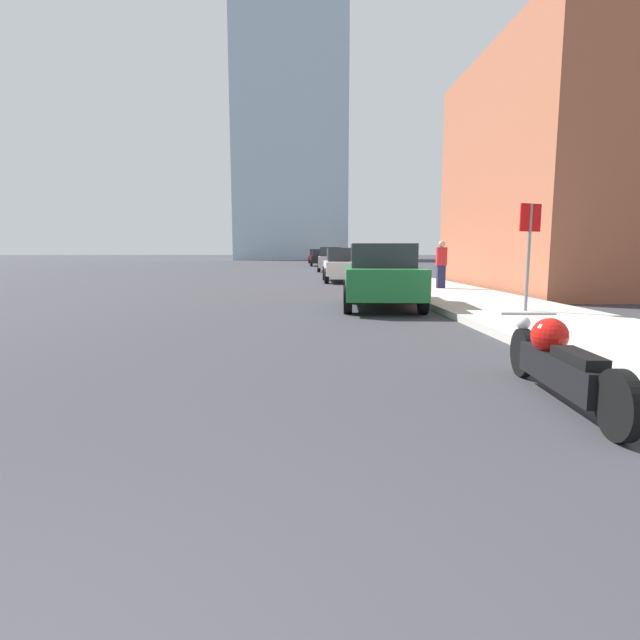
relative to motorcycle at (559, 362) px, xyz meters
The scene contains 11 objects.
sidewalk 36.18m from the motorcycle, 86.14° to the left, with size 3.33×240.00×0.15m.
brick_storefront 17.19m from the motorcycle, 57.93° to the left, with size 9.14×10.78×8.80m.
distant_tower 91.23m from the motorcycle, 92.59° to the left, with size 18.92×18.92×52.18m.
motorcycle is the anchor object (origin of this frame).
parked_car_green 8.19m from the motorcycle, 92.93° to the left, with size 2.23×4.17×1.66m.
parked_car_white 19.42m from the motorcycle, 91.36° to the left, with size 1.90×4.32×1.62m.
parked_car_silver 31.96m from the motorcycle, 90.50° to the left, with size 2.01×4.50×1.76m.
parked_car_black 45.08m from the motorcycle, 90.70° to the left, with size 1.81×4.21×1.65m.
parked_car_red 58.06m from the motorcycle, 90.49° to the left, with size 1.88×4.55×1.74m.
stop_sign 6.80m from the motorcycle, 67.92° to the left, with size 0.57×0.26×2.35m.
pedestrian 13.37m from the motorcycle, 78.98° to the left, with size 0.36×0.24×1.70m.
Camera 1 is at (1.10, -0.80, 1.47)m, focal length 28.00 mm.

